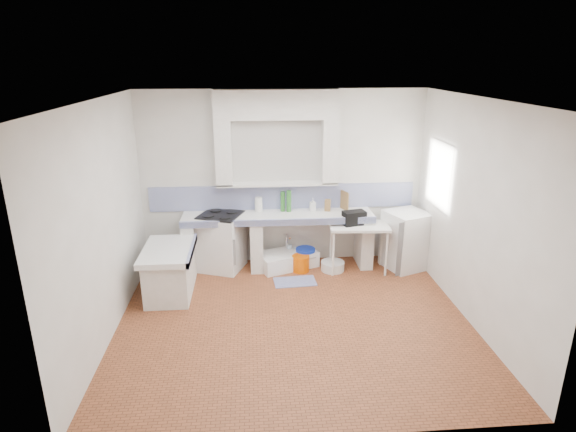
{
  "coord_description": "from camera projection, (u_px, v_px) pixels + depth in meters",
  "views": [
    {
      "loc": [
        -0.51,
        -5.35,
        3.23
      ],
      "look_at": [
        0.0,
        1.0,
        1.1
      ],
      "focal_mm": 29.44,
      "sensor_mm": 36.0,
      "label": 1
    }
  ],
  "objects": [
    {
      "name": "bucket_red",
      "position": [
        274.0,
        260.0,
        7.67
      ],
      "size": [
        0.35,
        0.35,
        0.25
      ],
      "primitive_type": "cylinder",
      "rotation": [
        0.0,
        0.0,
        -0.4
      ],
      "color": "red",
      "rests_on": "ground"
    },
    {
      "name": "black_bag",
      "position": [
        354.0,
        218.0,
        7.33
      ],
      "size": [
        0.38,
        0.27,
        0.22
      ],
      "primitive_type": "cube",
      "rotation": [
        0.0,
        0.0,
        0.23
      ],
      "color": "black",
      "rests_on": "side_table"
    },
    {
      "name": "soap_bottle",
      "position": [
        313.0,
        204.0,
        7.58
      ],
      "size": [
        0.1,
        0.1,
        0.2
      ],
      "primitive_type": "imported",
      "rotation": [
        0.0,
        0.0,
        0.07
      ],
      "color": "white",
      "rests_on": "counter_slab"
    },
    {
      "name": "floor",
      "position": [
        294.0,
        321.0,
        6.12
      ],
      "size": [
        4.5,
        4.5,
        0.0
      ],
      "primitive_type": "plane",
      "color": "brown",
      "rests_on": "ground"
    },
    {
      "name": "alcove_mass",
      "position": [
        277.0,
        104.0,
        7.07
      ],
      "size": [
        1.9,
        0.25,
        0.45
      ],
      "primitive_type": "cube",
      "color": "silver",
      "rests_on": "ground"
    },
    {
      "name": "side_table",
      "position": [
        358.0,
        248.0,
        7.47
      ],
      "size": [
        0.96,
        0.58,
        0.04
      ],
      "primitive_type": "cube",
      "rotation": [
        0.0,
        0.0,
        -0.08
      ],
      "color": "white",
      "rests_on": "ground"
    },
    {
      "name": "lace_valance",
      "position": [
        444.0,
        150.0,
        6.8
      ],
      "size": [
        0.01,
        0.84,
        0.24
      ],
      "primitive_type": "cube",
      "color": "white",
      "rests_on": "ground"
    },
    {
      "name": "water_bottle_b",
      "position": [
        296.0,
        254.0,
        7.84
      ],
      "size": [
        0.08,
        0.08,
        0.28
      ],
      "primitive_type": "cylinder",
      "rotation": [
        0.0,
        0.0,
        0.06
      ],
      "color": "silver",
      "rests_on": "ground"
    },
    {
      "name": "peninsula_top",
      "position": [
        168.0,
        251.0,
        6.63
      ],
      "size": [
        0.7,
        1.1,
        0.08
      ],
      "primitive_type": "cube",
      "color": "white",
      "rests_on": "ground"
    },
    {
      "name": "window_frame",
      "position": [
        451.0,
        175.0,
        6.93
      ],
      "size": [
        0.35,
        0.86,
        1.06
      ],
      "primitive_type": "cube",
      "color": "#382011",
      "rests_on": "ground"
    },
    {
      "name": "paper_towel",
      "position": [
        259.0,
        205.0,
        7.51
      ],
      "size": [
        0.14,
        0.14,
        0.24
      ],
      "primitive_type": "cylinder",
      "rotation": [
        0.0,
        0.0,
        0.25
      ],
      "color": "white",
      "rests_on": "counter_slab"
    },
    {
      "name": "backsplash",
      "position": [
        283.0,
        197.0,
        7.65
      ],
      "size": [
        4.27,
        0.03,
        0.4
      ],
      "primitive_type": "cube",
      "color": "navy",
      "rests_on": "ground"
    },
    {
      "name": "stove",
      "position": [
        222.0,
        242.0,
        7.52
      ],
      "size": [
        0.8,
        0.79,
        0.89
      ],
      "primitive_type": "cube",
      "rotation": [
        0.0,
        0.0,
        -0.36
      ],
      "color": "white",
      "rests_on": "ground"
    },
    {
      "name": "wall_back",
      "position": [
        283.0,
        179.0,
        7.56
      ],
      "size": [
        4.5,
        0.0,
        4.5
      ],
      "primitive_type": "plane",
      "rotation": [
        1.57,
        0.0,
        0.0
      ],
      "color": "silver",
      "rests_on": "ground"
    },
    {
      "name": "bucket_orange",
      "position": [
        301.0,
        263.0,
        7.52
      ],
      "size": [
        0.34,
        0.34,
        0.26
      ],
      "primitive_type": "cylinder",
      "rotation": [
        0.0,
        0.0,
        0.29
      ],
      "color": "#E95800",
      "rests_on": "ground"
    },
    {
      "name": "sink",
      "position": [
        287.0,
        260.0,
        7.68
      ],
      "size": [
        1.04,
        0.8,
        0.22
      ],
      "primitive_type": "cube",
      "rotation": [
        0.0,
        0.0,
        0.37
      ],
      "color": "white",
      "rests_on": "ground"
    },
    {
      "name": "counter_lip",
      "position": [
        279.0,
        222.0,
        7.18
      ],
      "size": [
        3.0,
        0.04,
        0.1
      ],
      "primitive_type": "cube",
      "color": "navy",
      "rests_on": "ground"
    },
    {
      "name": "ceiling",
      "position": [
        295.0,
        99.0,
        5.23
      ],
      "size": [
        4.5,
        4.5,
        0.0
      ],
      "primitive_type": "plane",
      "rotation": [
        3.14,
        0.0,
        0.0
      ],
      "color": "silver",
      "rests_on": "ground"
    },
    {
      "name": "wall_front",
      "position": [
        318.0,
        299.0,
        3.78
      ],
      "size": [
        4.5,
        0.0,
        4.5
      ],
      "primitive_type": "plane",
      "rotation": [
        -1.57,
        0.0,
        0.0
      ],
      "color": "silver",
      "rests_on": "ground"
    },
    {
      "name": "peninsula_lip",
      "position": [
        192.0,
        250.0,
        6.66
      ],
      "size": [
        0.04,
        1.1,
        0.1
      ],
      "primitive_type": "cube",
      "color": "navy",
      "rests_on": "ground"
    },
    {
      "name": "counter_slab",
      "position": [
        278.0,
        217.0,
        7.44
      ],
      "size": [
        3.0,
        0.6,
        0.08
      ],
      "primitive_type": "cube",
      "color": "white",
      "rests_on": "ground"
    },
    {
      "name": "rug",
      "position": [
        295.0,
        282.0,
        7.18
      ],
      "size": [
        0.65,
        0.4,
        0.01
      ],
      "primitive_type": "cube",
      "rotation": [
        0.0,
        0.0,
        0.06
      ],
      "color": "navy",
      "rests_on": "ground"
    },
    {
      "name": "wall_left",
      "position": [
        103.0,
        224.0,
        5.5
      ],
      "size": [
        0.0,
        4.5,
        4.5
      ],
      "primitive_type": "plane",
      "rotation": [
        1.57,
        0.0,
        1.57
      ],
      "color": "silver",
      "rests_on": "ground"
    },
    {
      "name": "water_bottle_a",
      "position": [
        289.0,
        254.0,
        7.82
      ],
      "size": [
        0.11,
        0.11,
        0.32
      ],
      "primitive_type": "cylinder",
      "rotation": [
        0.0,
        0.0,
        0.3
      ],
      "color": "silver",
      "rests_on": "ground"
    },
    {
      "name": "basin_white",
      "position": [
        333.0,
        266.0,
        7.56
      ],
      "size": [
        0.38,
        0.38,
        0.15
      ],
      "primitive_type": "cylinder",
      "rotation": [
        0.0,
        0.0,
        -0.01
      ],
      "color": "white",
      "rests_on": "ground"
    },
    {
      "name": "bucket_blue",
      "position": [
        305.0,
        257.0,
        7.71
      ],
      "size": [
        0.4,
        0.4,
        0.3
      ],
      "primitive_type": "cylinder",
      "rotation": [
        0.0,
        0.0,
        -0.34
      ],
      "color": "#0F30C8",
      "rests_on": "ground"
    },
    {
      "name": "fridge",
      "position": [
        406.0,
        240.0,
        7.57
      ],
      "size": [
        0.78,
        0.78,
        0.93
      ],
      "primitive_type": "cube",
      "rotation": [
        0.0,
        0.0,
        0.37
      ],
      "color": "white",
      "rests_on": "ground"
    },
    {
      "name": "cutting_board",
      "position": [
        344.0,
        201.0,
        7.61
      ],
      "size": [
        0.1,
        0.22,
        0.31
      ],
      "primitive_type": "cube",
      "rotation": [
        0.0,
        0.0,
        0.36
      ],
      "color": "olive",
      "rests_on": "counter_slab"
    },
    {
      "name": "wall_right",
      "position": [
        475.0,
        214.0,
        5.85
      ],
      "size": [
        0.0,
        4.5,
        4.5
      ],
      "primitive_type": "plane",
      "rotation": [
        1.57,
        0.0,
        -1.57
      ],
      "color": "silver",
      "rests_on": "ground"
    },
    {
      "name": "counter_pier_left",
      "position": [
        190.0,
        246.0,
        7.48
      ],
      "size": [
        0.2,
        0.55,
        0.82
      ],
      "primitive_type": "cube",
      "color": "silver",
      "rests_on": "ground"
    },
    {
      "name": "green_bottle_a",
      "position": [
        283.0,
        202.0,
        7.53
      ],
      "size": [
        0.09,
        0.09,
        0.32
      ],
      "primitive_type": "cylinder",
      "rotation": [
        0.0,
        0.0,
        -0.27
      ],
      "color": "#2E742A",
      "rests_on": "counter_slab"
    },
    {
      "name": "counter_pier_mid",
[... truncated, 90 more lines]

